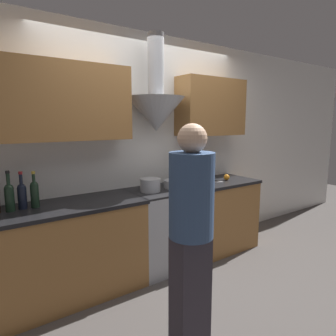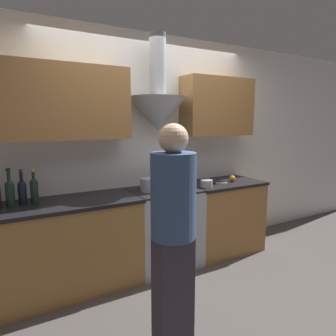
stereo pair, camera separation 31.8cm
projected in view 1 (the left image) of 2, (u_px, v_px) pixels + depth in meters
ground_plane at (181, 277)px, 3.16m from camera, size 12.00×12.00×0.00m
wall_back at (143, 135)px, 3.38m from camera, size 8.40×0.63×2.60m
counter_left at (67, 251)px, 2.76m from camera, size 1.43×0.62×0.88m
counter_right at (217, 214)px, 3.84m from camera, size 0.96×0.62×0.88m
stove_range at (163, 227)px, 3.37m from camera, size 0.74×0.60×0.88m
wine_bottle_2 at (9, 196)px, 2.48m from camera, size 0.08×0.08×0.34m
wine_bottle_3 at (22, 194)px, 2.55m from camera, size 0.07×0.07×0.32m
wine_bottle_4 at (35, 193)px, 2.59m from camera, size 0.07×0.07×0.32m
stock_pot at (150, 185)px, 3.19m from camera, size 0.21×0.21×0.14m
mixing_bowl at (176, 184)px, 3.38m from camera, size 0.27×0.27×0.09m
orange_fruit at (227, 177)px, 3.80m from camera, size 0.07×0.07×0.07m
saucepan at (204, 183)px, 3.45m from camera, size 0.14×0.14×0.08m
chefs_knife at (214, 182)px, 3.66m from camera, size 0.22×0.14×0.01m
person_foreground_left at (191, 230)px, 2.03m from camera, size 0.30×0.30×1.62m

